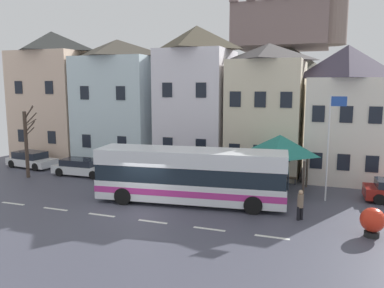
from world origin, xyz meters
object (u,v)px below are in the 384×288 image
(townhouse_02, at_px, (197,98))
(hilltop_castle, at_px, (281,86))
(townhouse_03, at_px, (267,109))
(pedestrian_01, at_px, (300,204))
(transit_bus, at_px, (191,176))
(parked_car_01, at_px, (31,160))
(parked_car_02, at_px, (82,167))
(townhouse_01, at_px, (119,102))
(flagpole, at_px, (330,140))
(townhouse_04, at_px, (345,113))
(townhouse_00, at_px, (54,96))
(public_bench, at_px, (285,177))
(harbour_buoy, at_px, (373,221))
(pedestrian_00, at_px, (283,188))
(bare_tree_00, at_px, (27,142))
(bus_shelter, at_px, (280,145))

(townhouse_02, height_order, hilltop_castle, hilltop_castle)
(townhouse_03, distance_m, pedestrian_01, 12.12)
(transit_bus, height_order, parked_car_01, transit_bus)
(townhouse_02, height_order, parked_car_02, townhouse_02)
(townhouse_01, relative_size, townhouse_02, 0.93)
(hilltop_castle, bearing_deg, flagpole, -77.78)
(townhouse_03, relative_size, townhouse_04, 1.03)
(townhouse_03, height_order, pedestrian_01, townhouse_03)
(parked_car_01, height_order, pedestrian_01, pedestrian_01)
(townhouse_00, bearing_deg, public_bench, -7.02)
(harbour_buoy, bearing_deg, pedestrian_00, 139.50)
(parked_car_01, bearing_deg, transit_bus, -9.49)
(pedestrian_01, bearing_deg, townhouse_00, 156.44)
(townhouse_03, distance_m, pedestrian_00, 9.47)
(townhouse_04, distance_m, harbour_buoy, 12.47)
(transit_bus, height_order, pedestrian_01, transit_bus)
(transit_bus, xyz_separation_m, parked_car_02, (-10.24, 3.84, -0.98))
(townhouse_01, height_order, townhouse_02, townhouse_02)
(townhouse_00, xyz_separation_m, public_bench, (21.54, -2.65, -5.36))
(parked_car_01, relative_size, bare_tree_00, 0.83)
(flagpole, bearing_deg, townhouse_00, 165.85)
(bus_shelter, height_order, public_bench, bus_shelter)
(townhouse_01, height_order, transit_bus, townhouse_01)
(pedestrian_01, distance_m, flagpole, 5.03)
(townhouse_00, height_order, public_bench, townhouse_00)
(harbour_buoy, bearing_deg, bare_tree_00, 170.44)
(townhouse_00, xyz_separation_m, flagpole, (24.39, -6.15, -2.15))
(townhouse_01, height_order, public_bench, townhouse_01)
(parked_car_01, bearing_deg, townhouse_04, 18.56)
(bus_shelter, relative_size, flagpole, 0.59)
(townhouse_01, height_order, townhouse_03, townhouse_01)
(bus_shelter, height_order, pedestrian_01, bus_shelter)
(townhouse_03, xyz_separation_m, bus_shelter, (1.74, -5.66, -1.97))
(townhouse_00, distance_m, bare_tree_00, 8.67)
(bus_shelter, relative_size, bare_tree_00, 0.69)
(townhouse_03, relative_size, transit_bus, 0.89)
(townhouse_02, bearing_deg, flagpole, -31.58)
(parked_car_02, bearing_deg, harbour_buoy, -17.29)
(townhouse_04, xyz_separation_m, harbour_buoy, (1.09, -11.73, -4.09))
(pedestrian_00, height_order, pedestrian_01, pedestrian_01)
(townhouse_03, distance_m, hilltop_castle, 23.59)
(townhouse_00, distance_m, townhouse_04, 25.35)
(pedestrian_00, relative_size, bare_tree_00, 0.29)
(townhouse_01, bearing_deg, parked_car_01, -144.60)
(townhouse_01, bearing_deg, transit_bus, -42.41)
(transit_bus, bearing_deg, pedestrian_00, 12.31)
(parked_car_01, xyz_separation_m, harbour_buoy, (25.55, -6.92, 0.10))
(townhouse_04, height_order, pedestrian_01, townhouse_04)
(harbour_buoy, bearing_deg, townhouse_02, 137.19)
(parked_car_02, height_order, pedestrian_01, pedestrian_01)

